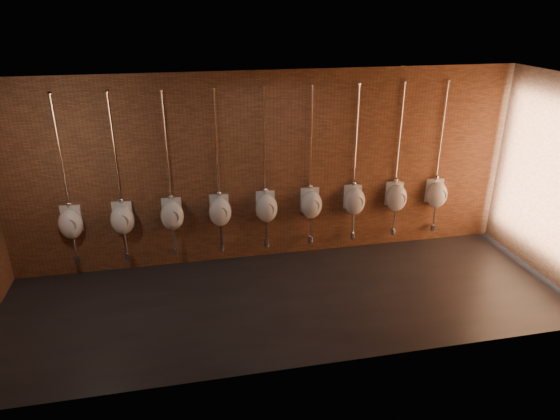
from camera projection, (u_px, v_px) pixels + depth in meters
The scene contains 11 objects.
ground at pixel (289, 300), 7.55m from camera, with size 8.50×8.50×0.00m, color black.
room_shell at pixel (290, 174), 6.77m from camera, with size 8.54×3.04×3.22m.
urinal_0 at pixel (71, 223), 7.81m from camera, with size 0.42×0.38×2.72m.
urinal_1 at pixel (122, 219), 7.96m from camera, with size 0.42×0.38×2.72m.
urinal_2 at pixel (172, 215), 8.10m from camera, with size 0.42×0.38×2.72m.
urinal_3 at pixel (220, 211), 8.25m from camera, with size 0.42×0.38×2.72m.
urinal_4 at pixel (266, 207), 8.39m from camera, with size 0.42×0.38×2.72m.
urinal_5 at pixel (311, 204), 8.54m from camera, with size 0.42×0.38×2.72m.
urinal_6 at pixel (354, 200), 8.69m from camera, with size 0.42×0.38×2.72m.
urinal_7 at pixel (396, 197), 8.83m from camera, with size 0.42×0.38×2.72m.
urinal_8 at pixel (437, 194), 8.98m from camera, with size 0.42×0.38×2.72m.
Camera 1 is at (-1.44, -6.27, 4.19)m, focal length 32.00 mm.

